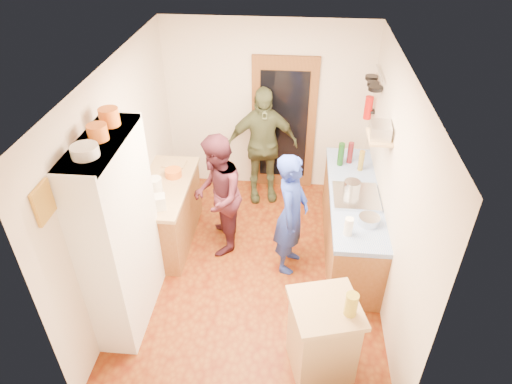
# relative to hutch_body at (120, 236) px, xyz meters

# --- Properties ---
(floor) EXTENTS (3.00, 4.00, 0.02)m
(floor) POSITION_rel_hutch_body_xyz_m (1.30, 0.80, -1.11)
(floor) COLOR brown
(floor) RESTS_ON ground
(ceiling) EXTENTS (3.00, 4.00, 0.02)m
(ceiling) POSITION_rel_hutch_body_xyz_m (1.30, 0.80, 1.51)
(ceiling) COLOR silver
(ceiling) RESTS_ON ground
(wall_back) EXTENTS (3.00, 0.02, 2.60)m
(wall_back) POSITION_rel_hutch_body_xyz_m (1.30, 2.81, 0.20)
(wall_back) COLOR beige
(wall_back) RESTS_ON ground
(wall_front) EXTENTS (3.00, 0.02, 2.60)m
(wall_front) POSITION_rel_hutch_body_xyz_m (1.30, -1.21, 0.20)
(wall_front) COLOR beige
(wall_front) RESTS_ON ground
(wall_left) EXTENTS (0.02, 4.00, 2.60)m
(wall_left) POSITION_rel_hutch_body_xyz_m (-0.21, 0.80, 0.20)
(wall_left) COLOR beige
(wall_left) RESTS_ON ground
(wall_right) EXTENTS (0.02, 4.00, 2.60)m
(wall_right) POSITION_rel_hutch_body_xyz_m (2.81, 0.80, 0.20)
(wall_right) COLOR beige
(wall_right) RESTS_ON ground
(door_frame) EXTENTS (0.95, 0.06, 2.10)m
(door_frame) POSITION_rel_hutch_body_xyz_m (1.55, 2.77, -0.05)
(door_frame) COLOR brown
(door_frame) RESTS_ON ground
(door_glass) EXTENTS (0.70, 0.02, 1.70)m
(door_glass) POSITION_rel_hutch_body_xyz_m (1.55, 2.74, -0.05)
(door_glass) COLOR black
(door_glass) RESTS_ON door_frame
(hutch_body) EXTENTS (0.40, 1.20, 2.20)m
(hutch_body) POSITION_rel_hutch_body_xyz_m (0.00, 0.00, 0.00)
(hutch_body) COLOR white
(hutch_body) RESTS_ON ground
(hutch_top_shelf) EXTENTS (0.40, 1.14, 0.04)m
(hutch_top_shelf) POSITION_rel_hutch_body_xyz_m (0.00, 0.00, 1.08)
(hutch_top_shelf) COLOR white
(hutch_top_shelf) RESTS_ON hutch_body
(plate_stack) EXTENTS (0.23, 0.23, 0.10)m
(plate_stack) POSITION_rel_hutch_body_xyz_m (0.00, -0.28, 1.15)
(plate_stack) COLOR white
(plate_stack) RESTS_ON hutch_top_shelf
(orange_pot_a) EXTENTS (0.18, 0.18, 0.14)m
(orange_pot_a) POSITION_rel_hutch_body_xyz_m (0.00, 0.01, 1.17)
(orange_pot_a) COLOR orange
(orange_pot_a) RESTS_ON hutch_top_shelf
(orange_pot_b) EXTENTS (0.19, 0.19, 0.16)m
(orange_pot_b) POSITION_rel_hutch_body_xyz_m (0.00, 0.30, 1.18)
(orange_pot_b) COLOR orange
(orange_pot_b) RESTS_ON hutch_top_shelf
(left_counter_base) EXTENTS (0.60, 1.40, 0.85)m
(left_counter_base) POSITION_rel_hutch_body_xyz_m (0.10, 1.25, -0.68)
(left_counter_base) COLOR brown
(left_counter_base) RESTS_ON ground
(left_counter_top) EXTENTS (0.64, 1.44, 0.05)m
(left_counter_top) POSITION_rel_hutch_body_xyz_m (0.10, 1.25, -0.23)
(left_counter_top) COLOR tan
(left_counter_top) RESTS_ON left_counter_base
(toaster) EXTENTS (0.26, 0.21, 0.17)m
(toaster) POSITION_rel_hutch_body_xyz_m (0.15, 0.75, -0.12)
(toaster) COLOR white
(toaster) RESTS_ON left_counter_top
(kettle) EXTENTS (0.21, 0.21, 0.20)m
(kettle) POSITION_rel_hutch_body_xyz_m (0.05, 1.08, -0.10)
(kettle) COLOR white
(kettle) RESTS_ON left_counter_top
(orange_bowl) EXTENTS (0.24, 0.24, 0.10)m
(orange_bowl) POSITION_rel_hutch_body_xyz_m (0.18, 1.46, -0.15)
(orange_bowl) COLOR orange
(orange_bowl) RESTS_ON left_counter_top
(chopping_board) EXTENTS (0.31, 0.24, 0.02)m
(chopping_board) POSITION_rel_hutch_body_xyz_m (0.12, 1.75, -0.19)
(chopping_board) COLOR tan
(chopping_board) RESTS_ON left_counter_top
(right_counter_base) EXTENTS (0.60, 2.20, 0.84)m
(right_counter_base) POSITION_rel_hutch_body_xyz_m (2.50, 1.30, -0.68)
(right_counter_base) COLOR brown
(right_counter_base) RESTS_ON ground
(right_counter_top) EXTENTS (0.62, 2.22, 0.06)m
(right_counter_top) POSITION_rel_hutch_body_xyz_m (2.50, 1.30, -0.23)
(right_counter_top) COLOR blue
(right_counter_top) RESTS_ON right_counter_base
(hob) EXTENTS (0.55, 0.58, 0.04)m
(hob) POSITION_rel_hutch_body_xyz_m (2.50, 1.19, -0.18)
(hob) COLOR silver
(hob) RESTS_ON right_counter_top
(pot_on_hob) EXTENTS (0.20, 0.20, 0.13)m
(pot_on_hob) POSITION_rel_hutch_body_xyz_m (2.45, 1.28, -0.09)
(pot_on_hob) COLOR silver
(pot_on_hob) RESTS_ON hob
(bottle_a) EXTENTS (0.10, 0.10, 0.32)m
(bottle_a) POSITION_rel_hutch_body_xyz_m (2.35, 1.95, -0.04)
(bottle_a) COLOR #143F14
(bottle_a) RESTS_ON right_counter_top
(bottle_b) EXTENTS (0.08, 0.08, 0.30)m
(bottle_b) POSITION_rel_hutch_body_xyz_m (2.48, 2.02, -0.05)
(bottle_b) COLOR #591419
(bottle_b) RESTS_ON right_counter_top
(bottle_c) EXTENTS (0.09, 0.09, 0.28)m
(bottle_c) POSITION_rel_hutch_body_xyz_m (2.61, 1.84, -0.06)
(bottle_c) COLOR olive
(bottle_c) RESTS_ON right_counter_top
(paper_towel) EXTENTS (0.12, 0.12, 0.21)m
(paper_towel) POSITION_rel_hutch_body_xyz_m (2.35, 0.48, -0.09)
(paper_towel) COLOR white
(paper_towel) RESTS_ON right_counter_top
(mixing_bowl) EXTENTS (0.30, 0.30, 0.09)m
(mixing_bowl) POSITION_rel_hutch_body_xyz_m (2.60, 0.70, -0.15)
(mixing_bowl) COLOR silver
(mixing_bowl) RESTS_ON right_counter_top
(island_base) EXTENTS (0.67, 0.67, 0.86)m
(island_base) POSITION_rel_hutch_body_xyz_m (2.08, -0.56, -0.67)
(island_base) COLOR tan
(island_base) RESTS_ON ground
(island_top) EXTENTS (0.76, 0.76, 0.05)m
(island_top) POSITION_rel_hutch_body_xyz_m (2.08, -0.56, -0.22)
(island_top) COLOR tan
(island_top) RESTS_ON island_base
(cutting_board) EXTENTS (0.41, 0.36, 0.02)m
(cutting_board) POSITION_rel_hutch_body_xyz_m (2.02, -0.53, -0.21)
(cutting_board) COLOR white
(cutting_board) RESTS_ON island_top
(oil_jar) EXTENTS (0.14, 0.14, 0.23)m
(oil_jar) POSITION_rel_hutch_body_xyz_m (2.29, -0.63, -0.07)
(oil_jar) COLOR #AD9E2D
(oil_jar) RESTS_ON island_top
(pan_rail) EXTENTS (0.02, 0.65, 0.02)m
(pan_rail) POSITION_rel_hutch_body_xyz_m (2.76, 2.33, 0.95)
(pan_rail) COLOR silver
(pan_rail) RESTS_ON wall_right
(pan_hang_a) EXTENTS (0.18, 0.18, 0.05)m
(pan_hang_a) POSITION_rel_hutch_body_xyz_m (2.70, 2.15, 0.82)
(pan_hang_a) COLOR black
(pan_hang_a) RESTS_ON pan_rail
(pan_hang_b) EXTENTS (0.16, 0.16, 0.05)m
(pan_hang_b) POSITION_rel_hutch_body_xyz_m (2.70, 2.35, 0.80)
(pan_hang_b) COLOR black
(pan_hang_b) RESTS_ON pan_rail
(pan_hang_c) EXTENTS (0.17, 0.17, 0.05)m
(pan_hang_c) POSITION_rel_hutch_body_xyz_m (2.70, 2.55, 0.81)
(pan_hang_c) COLOR black
(pan_hang_c) RESTS_ON pan_rail
(wall_shelf) EXTENTS (0.26, 0.42, 0.03)m
(wall_shelf) POSITION_rel_hutch_body_xyz_m (2.67, 1.25, 0.60)
(wall_shelf) COLOR tan
(wall_shelf) RESTS_ON wall_right
(radio) EXTENTS (0.24, 0.32, 0.15)m
(radio) POSITION_rel_hutch_body_xyz_m (2.67, 1.25, 0.69)
(radio) COLOR silver
(radio) RESTS_ON wall_shelf
(ext_bracket) EXTENTS (0.06, 0.10, 0.04)m
(ext_bracket) POSITION_rel_hutch_body_xyz_m (2.77, 2.50, 0.35)
(ext_bracket) COLOR black
(ext_bracket) RESTS_ON wall_right
(fire_extinguisher) EXTENTS (0.11, 0.11, 0.32)m
(fire_extinguisher) POSITION_rel_hutch_body_xyz_m (2.71, 2.50, 0.40)
(fire_extinguisher) COLOR red
(fire_extinguisher) RESTS_ON wall_right
(picture_frame) EXTENTS (0.03, 0.25, 0.30)m
(picture_frame) POSITION_rel_hutch_body_xyz_m (-0.18, -0.75, 0.95)
(picture_frame) COLOR gold
(picture_frame) RESTS_ON wall_left
(person_hob) EXTENTS (0.50, 0.65, 1.60)m
(person_hob) POSITION_rel_hutch_body_xyz_m (1.75, 0.89, -0.30)
(person_hob) COLOR #1F349C
(person_hob) RESTS_ON ground
(person_left) EXTENTS (0.70, 0.86, 1.64)m
(person_left) POSITION_rel_hutch_body_xyz_m (0.82, 1.22, -0.28)
(person_left) COLOR #401824
(person_left) RESTS_ON ground
(person_back) EXTENTS (1.12, 0.65, 1.79)m
(person_back) POSITION_rel_hutch_body_xyz_m (1.27, 2.39, -0.21)
(person_back) COLOR #3D4329
(person_back) RESTS_ON ground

